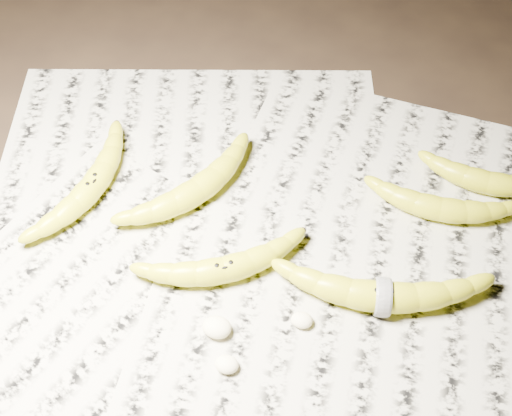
% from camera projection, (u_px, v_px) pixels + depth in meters
% --- Properties ---
extents(ground, '(3.00, 3.00, 0.00)m').
position_uv_depth(ground, '(259.00, 237.00, 0.94)').
color(ground, black).
rests_on(ground, ground).
extents(newspaper_patch, '(0.90, 0.70, 0.01)m').
position_uv_depth(newspaper_patch, '(278.00, 255.00, 0.92)').
color(newspaper_patch, '#B8B49E').
rests_on(newspaper_patch, ground).
extents(banana_left_a, '(0.10, 0.21, 0.04)m').
position_uv_depth(banana_left_a, '(91.00, 185.00, 0.96)').
color(banana_left_a, yellow).
rests_on(banana_left_a, newspaper_patch).
extents(banana_left_b, '(0.16, 0.20, 0.04)m').
position_uv_depth(banana_left_b, '(197.00, 189.00, 0.96)').
color(banana_left_b, yellow).
rests_on(banana_left_b, newspaper_patch).
extents(banana_center, '(0.20, 0.14, 0.04)m').
position_uv_depth(banana_center, '(224.00, 268.00, 0.88)').
color(banana_center, yellow).
rests_on(banana_center, newspaper_patch).
extents(banana_taped, '(0.24, 0.10, 0.04)m').
position_uv_depth(banana_taped, '(382.00, 295.00, 0.86)').
color(banana_taped, yellow).
rests_on(banana_taped, newspaper_patch).
extents(banana_upper_a, '(0.18, 0.06, 0.03)m').
position_uv_depth(banana_upper_a, '(440.00, 207.00, 0.94)').
color(banana_upper_a, yellow).
rests_on(banana_upper_a, newspaper_patch).
extents(banana_upper_b, '(0.17, 0.06, 0.03)m').
position_uv_depth(banana_upper_b, '(488.00, 181.00, 0.97)').
color(banana_upper_b, yellow).
rests_on(banana_upper_b, newspaper_patch).
extents(measuring_tape, '(0.01, 0.05, 0.05)m').
position_uv_depth(measuring_tape, '(382.00, 295.00, 0.86)').
color(measuring_tape, white).
rests_on(measuring_tape, newspaper_patch).
extents(flesh_chunk_a, '(0.04, 0.03, 0.02)m').
position_uv_depth(flesh_chunk_a, '(217.00, 326.00, 0.84)').
color(flesh_chunk_a, '#FFF5C5').
rests_on(flesh_chunk_a, newspaper_patch).
extents(flesh_chunk_b, '(0.03, 0.02, 0.02)m').
position_uv_depth(flesh_chunk_b, '(227.00, 363.00, 0.81)').
color(flesh_chunk_b, '#FFF5C5').
rests_on(flesh_chunk_b, newspaper_patch).
extents(flesh_chunk_c, '(0.03, 0.02, 0.02)m').
position_uv_depth(flesh_chunk_c, '(302.00, 318.00, 0.85)').
color(flesh_chunk_c, '#FFF5C5').
rests_on(flesh_chunk_c, newspaper_patch).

